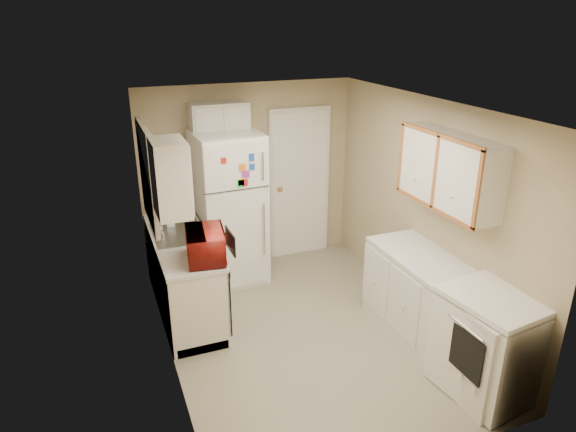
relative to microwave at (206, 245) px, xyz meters
name	(u,v)px	position (x,y,z in m)	size (l,w,h in m)	color
floor	(305,331)	(0.95, -0.30, -1.05)	(3.80, 3.80, 0.00)	#A9A48E
ceiling	(308,106)	(0.95, -0.30, 1.35)	(3.80, 3.80, 0.00)	white
wall_left	(163,251)	(-0.45, -0.30, 0.15)	(3.80, 3.80, 0.00)	tan
wall_right	(425,210)	(2.35, -0.30, 0.15)	(3.80, 3.80, 0.00)	tan
wall_back	(249,176)	(0.95, 1.60, 0.15)	(2.80, 2.80, 0.00)	tan
wall_front	(419,331)	(0.95, -2.20, 0.15)	(2.80, 2.80, 0.00)	tan
left_counter	(184,275)	(-0.15, 0.60, -0.60)	(0.60, 1.80, 0.90)	silver
dishwasher	(222,292)	(0.14, 0.00, -0.56)	(0.03, 0.58, 0.72)	black
sink	(179,236)	(-0.15, 0.75, -0.19)	(0.54, 0.74, 0.16)	gray
microwave	(206,245)	(0.00, 0.00, 0.00)	(0.30, 0.54, 0.36)	maroon
soap_bottle	(170,218)	(-0.20, 0.98, -0.05)	(0.09, 0.09, 0.20)	silver
window_blinds	(148,176)	(-0.41, 0.75, 0.55)	(0.10, 0.98, 1.08)	silver
upper_cabinet_left	(170,178)	(-0.30, -0.08, 0.75)	(0.30, 0.45, 0.70)	silver
refrigerator	(229,208)	(0.56, 1.19, -0.10)	(0.78, 0.76, 1.89)	white
cabinet_over_fridge	(219,119)	(0.55, 1.45, 0.95)	(0.70, 0.30, 0.40)	silver
interior_door	(299,184)	(1.65, 1.56, -0.03)	(0.86, 0.06, 2.08)	white
right_counter	(441,313)	(2.05, -1.10, -0.60)	(0.60, 2.00, 0.90)	silver
stove	(488,344)	(2.07, -1.73, -0.56)	(0.65, 0.80, 0.97)	white
upper_cabinet_right	(450,171)	(2.20, -0.80, 0.75)	(0.30, 1.20, 0.70)	silver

